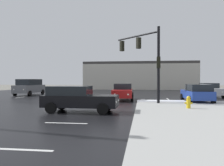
# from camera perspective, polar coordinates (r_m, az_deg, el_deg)

# --- Properties ---
(ground_plane) EXTENTS (120.00, 120.00, 0.00)m
(ground_plane) POSITION_cam_1_polar(r_m,az_deg,el_deg) (24.42, -0.61, -3.84)
(ground_plane) COLOR slate
(road_asphalt) EXTENTS (44.00, 44.00, 0.02)m
(road_asphalt) POSITION_cam_1_polar(r_m,az_deg,el_deg) (24.42, -0.61, -3.82)
(road_asphalt) COLOR black
(road_asphalt) RESTS_ON ground_plane
(snow_strip_curbside) EXTENTS (4.00, 1.60, 0.06)m
(snow_strip_curbside) POSITION_cam_1_polar(r_m,az_deg,el_deg) (20.24, 11.94, -4.35)
(snow_strip_curbside) COLOR white
(snow_strip_curbside) RESTS_ON sidewalk_corner
(lane_markings) EXTENTS (36.15, 36.15, 0.01)m
(lane_markings) POSITION_cam_1_polar(r_m,az_deg,el_deg) (22.91, 1.89, -4.09)
(lane_markings) COLOR silver
(lane_markings) RESTS_ON road_asphalt
(traffic_signal_mast) EXTENTS (3.72, 3.83, 6.05)m
(traffic_signal_mast) POSITION_cam_1_polar(r_m,az_deg,el_deg) (19.71, 8.34, 7.17)
(traffic_signal_mast) COLOR black
(traffic_signal_mast) RESTS_ON sidewalk_corner
(fire_hydrant) EXTENTS (0.48, 0.26, 0.79)m
(fire_hydrant) POSITION_cam_1_polar(r_m,az_deg,el_deg) (15.82, 18.31, -4.49)
(fire_hydrant) COLOR gold
(fire_hydrant) RESTS_ON sidewalk_corner
(strip_building_background) EXTENTS (22.26, 8.00, 5.54)m
(strip_building_background) POSITION_cam_1_polar(r_m,az_deg,el_deg) (48.51, 6.85, 1.76)
(strip_building_background) COLOR beige
(strip_building_background) RESTS_ON ground_plane
(sedan_red) EXTENTS (2.14, 4.59, 1.58)m
(sedan_red) POSITION_cam_1_polar(r_m,az_deg,el_deg) (22.53, 2.70, -2.06)
(sedan_red) COLOR #B21919
(sedan_red) RESTS_ON road_asphalt
(sedan_silver) EXTENTS (2.08, 4.56, 1.58)m
(sedan_silver) POSITION_cam_1_polar(r_m,az_deg,el_deg) (28.47, 22.96, -1.52)
(sedan_silver) COLOR #B7BABF
(sedan_silver) RESTS_ON road_asphalt
(suv_grey) EXTENTS (2.36, 4.91, 2.03)m
(suv_grey) POSITION_cam_1_polar(r_m,az_deg,el_deg) (31.27, -19.66, -0.86)
(suv_grey) COLOR slate
(suv_grey) RESTS_ON road_asphalt
(sedan_black) EXTENTS (4.55, 2.05, 1.58)m
(sedan_black) POSITION_cam_1_polar(r_m,az_deg,el_deg) (14.30, -8.41, -3.75)
(sedan_black) COLOR black
(sedan_black) RESTS_ON road_asphalt
(sedan_blue) EXTENTS (2.17, 4.60, 1.58)m
(sedan_blue) POSITION_cam_1_polar(r_m,az_deg,el_deg) (21.10, 20.19, -2.31)
(sedan_blue) COLOR navy
(sedan_blue) RESTS_ON road_asphalt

